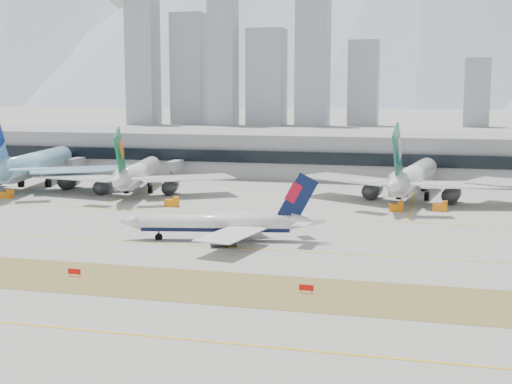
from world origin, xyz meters
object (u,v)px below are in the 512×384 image
(widebody_eva, at_px, (137,175))
(widebody_cathay, at_px, (412,178))
(terminal, at_px, (329,154))
(taxiing_airliner, at_px, (223,224))
(widebody_korean, at_px, (32,166))

(widebody_eva, height_order, widebody_cathay, widebody_cathay)
(widebody_cathay, bearing_deg, terminal, 38.71)
(taxiing_airliner, bearing_deg, widebody_eva, -63.86)
(terminal, bearing_deg, widebody_korean, -147.19)
(taxiing_airliner, relative_size, terminal, 0.15)
(taxiing_airliner, height_order, widebody_cathay, widebody_cathay)
(widebody_eva, distance_m, widebody_cathay, 78.13)
(widebody_korean, distance_m, terminal, 99.68)
(widebody_eva, bearing_deg, taxiing_airliner, -154.11)
(terminal, bearing_deg, taxiing_airliner, -92.02)
(widebody_korean, relative_size, widebody_eva, 1.22)
(widebody_eva, relative_size, terminal, 0.20)
(taxiing_airliner, relative_size, widebody_cathay, 0.66)
(taxiing_airliner, bearing_deg, widebody_korean, -48.51)
(widebody_korean, bearing_deg, widebody_eva, -107.12)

